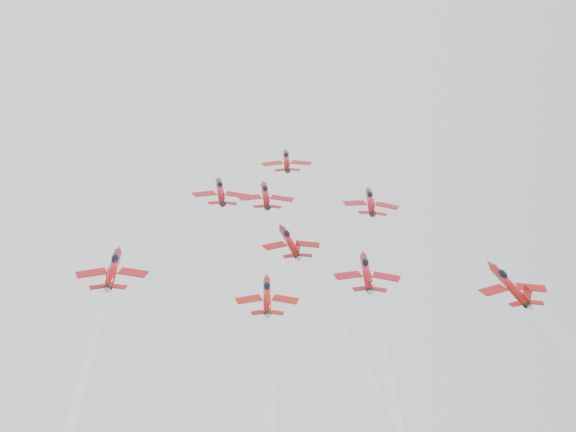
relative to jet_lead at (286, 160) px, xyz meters
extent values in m
cylinder|color=#AC1A10|center=(0.00, -0.34, -0.30)|extent=(1.18, 9.74, 6.63)
cone|color=#AC1A10|center=(0.00, 5.23, 3.14)|extent=(1.18, 2.63, 2.24)
cone|color=black|center=(0.00, -5.44, -3.45)|extent=(1.18, 1.71, 1.68)
ellipsoid|color=black|center=(0.00, 1.48, 1.45)|extent=(1.07, 2.51, 2.06)
cube|color=#AC1A10|center=(-2.89, -1.04, -0.79)|extent=(4.40, 2.87, 1.10)
cube|color=#AC1A10|center=(2.89, -1.04, -0.79)|extent=(4.40, 2.87, 1.10)
cube|color=#AC1A10|center=(0.00, -5.02, -1.68)|extent=(0.13, 2.77, 2.84)
cube|color=#AC1A10|center=(-1.50, -4.53, -2.89)|extent=(2.11, 1.42, 0.64)
cube|color=#AC1A10|center=(1.50, -4.53, -2.89)|extent=(2.11, 1.42, 0.64)
cylinder|color=#AD101B|center=(-13.81, -15.06, -9.38)|extent=(1.17, 9.65, 6.57)
cone|color=#AD101B|center=(-13.81, -9.55, -5.98)|extent=(1.17, 2.60, 2.22)
cone|color=black|center=(-13.81, -20.12, -12.50)|extent=(1.17, 1.70, 1.66)
ellipsoid|color=black|center=(-13.81, -13.26, -7.65)|extent=(1.06, 2.49, 2.04)
cube|color=#AD101B|center=(-16.68, -15.75, -9.87)|extent=(4.36, 2.85, 1.09)
cube|color=#AD101B|center=(-10.95, -15.75, -9.87)|extent=(4.36, 2.85, 1.09)
cube|color=#AD101B|center=(-13.81, -19.70, -10.75)|extent=(0.13, 2.74, 2.81)
cube|color=#AD101B|center=(-15.30, -19.22, -11.94)|extent=(2.09, 1.41, 0.63)
cube|color=#AD101B|center=(-12.33, -19.22, -11.94)|extent=(2.09, 1.41, 0.63)
cylinder|color=#AB1015|center=(-5.98, -16.09, -10.02)|extent=(1.14, 9.44, 6.43)
cone|color=#AB1015|center=(-5.98, -10.70, -6.69)|extent=(1.14, 2.54, 2.17)
cone|color=black|center=(-5.98, -21.04, -13.07)|extent=(1.14, 1.66, 1.63)
ellipsoid|color=black|center=(-5.98, -14.33, -8.32)|extent=(1.04, 2.44, 2.00)
cube|color=#AB1015|center=(-8.79, -16.77, -10.50)|extent=(4.26, 2.79, 1.07)
cube|color=#AB1015|center=(-3.18, -16.77, -10.50)|extent=(4.26, 2.79, 1.07)
cube|color=#AB1015|center=(-5.98, -20.64, -11.36)|extent=(0.12, 2.68, 2.75)
cube|color=#AB1015|center=(-7.44, -20.16, -12.53)|extent=(2.05, 1.38, 0.62)
cube|color=#AB1015|center=(-4.53, -20.16, -12.53)|extent=(2.05, 1.38, 0.62)
cylinder|color=#B31122|center=(12.44, -17.63, -10.96)|extent=(1.16, 9.56, 6.51)
cone|color=#B31122|center=(12.44, -12.17, -7.60)|extent=(1.16, 2.58, 2.20)
cone|color=black|center=(12.44, -22.64, -14.06)|extent=(1.16, 1.68, 1.65)
ellipsoid|color=black|center=(12.44, -15.84, -9.25)|extent=(1.05, 2.47, 2.02)
cube|color=#B31122|center=(9.61, -18.31, -11.45)|extent=(4.32, 2.82, 1.08)
cube|color=#B31122|center=(15.28, -18.31, -11.45)|extent=(4.32, 2.82, 1.08)
cube|color=#B31122|center=(12.44, -22.23, -12.32)|extent=(0.13, 2.72, 2.78)
cube|color=#B31122|center=(10.97, -21.74, -13.50)|extent=(2.07, 1.40, 0.62)
cube|color=#B31122|center=(13.92, -21.74, -13.50)|extent=(2.07, 1.40, 0.62)
cylinder|color=#9F0F10|center=(-4.06, -31.84, -19.73)|extent=(1.05, 8.70, 5.93)
cone|color=#9F0F10|center=(-4.06, -26.87, -16.67)|extent=(1.05, 2.35, 2.00)
cone|color=black|center=(-4.06, -36.41, -22.55)|extent=(1.05, 1.53, 1.50)
ellipsoid|color=black|center=(-4.06, -30.22, -18.17)|extent=(0.96, 2.25, 1.84)
cube|color=#9F0F10|center=(-6.64, -32.47, -20.18)|extent=(3.93, 2.57, 0.99)
cube|color=#9F0F10|center=(-1.47, -32.47, -20.18)|extent=(3.93, 2.57, 0.99)
cube|color=#9F0F10|center=(-4.06, -36.03, -20.97)|extent=(0.11, 2.47, 2.54)
cube|color=#9F0F10|center=(-5.40, -35.59, -22.05)|extent=(1.89, 1.27, 0.57)
cube|color=#9F0F10|center=(-2.72, -35.59, -22.05)|extent=(1.89, 1.27, 0.57)
cylinder|color=#B31116|center=(-29.47, -39.69, -24.57)|extent=(1.13, 9.35, 6.36)
cone|color=#B31116|center=(-29.47, -34.35, -21.28)|extent=(1.13, 2.52, 2.15)
cone|color=black|center=(-29.47, -44.59, -27.60)|extent=(1.13, 1.64, 1.61)
ellipsoid|color=black|center=(-29.47, -37.94, -22.89)|extent=(1.03, 2.41, 1.98)
cube|color=#B31116|center=(-32.24, -40.36, -25.05)|extent=(4.22, 2.76, 1.06)
cube|color=#B31116|center=(-26.69, -40.36, -25.05)|extent=(4.22, 2.76, 1.06)
cube|color=#B31116|center=(-29.47, -44.19, -25.90)|extent=(0.12, 2.66, 2.72)
cube|color=#B31116|center=(-30.91, -43.71, -27.06)|extent=(2.03, 1.37, 0.61)
cube|color=#B31116|center=(-28.03, -43.71, -27.06)|extent=(2.03, 1.37, 0.61)
cylinder|color=#AD1D10|center=(-9.15, -45.64, -28.25)|extent=(0.97, 8.03, 5.46)
cone|color=#AD1D10|center=(-9.15, -41.06, -25.42)|extent=(0.97, 2.16, 1.85)
cone|color=black|center=(-9.15, -49.85, -30.84)|extent=(0.97, 1.41, 1.38)
ellipsoid|color=black|center=(-9.15, -44.14, -26.80)|extent=(0.88, 2.07, 1.70)
cube|color=#AD1D10|center=(-11.53, -46.22, -28.65)|extent=(3.62, 2.37, 0.91)
cube|color=#AD1D10|center=(-6.76, -46.22, -28.65)|extent=(3.62, 2.37, 0.91)
cube|color=#AD1D10|center=(-9.15, -49.50, -29.38)|extent=(0.11, 2.28, 2.34)
cube|color=#AD1D10|center=(-10.38, -49.10, -30.38)|extent=(1.74, 1.17, 0.52)
cube|color=#AD1D10|center=(-7.91, -49.10, -30.38)|extent=(1.74, 1.17, 0.52)
cylinder|color=#B31122|center=(5.73, -39.99, -24.76)|extent=(1.11, 9.16, 6.24)
cone|color=#B31122|center=(5.73, -34.76, -21.53)|extent=(1.11, 2.47, 2.11)
cone|color=black|center=(5.73, -44.80, -27.72)|extent=(1.11, 1.61, 1.58)
ellipsoid|color=black|center=(5.73, -38.28, -23.11)|extent=(1.01, 2.36, 1.94)
cube|color=#B31122|center=(3.01, -40.65, -25.23)|extent=(4.14, 2.70, 1.04)
cube|color=#B31122|center=(8.45, -40.65, -25.23)|extent=(4.14, 2.70, 1.04)
cube|color=#B31122|center=(5.73, -44.40, -26.06)|extent=(0.12, 2.60, 2.67)
cube|color=#B31122|center=(4.32, -43.94, -27.20)|extent=(1.99, 1.34, 0.60)
cube|color=#B31122|center=(7.14, -43.94, -27.20)|extent=(1.99, 1.34, 0.60)
cylinder|color=#AF1310|center=(25.83, -42.86, -26.53)|extent=(1.17, 9.69, 6.59)
cone|color=#AF1310|center=(25.83, -37.33, -23.12)|extent=(1.17, 2.61, 2.23)
cone|color=black|center=(25.83, -47.94, -29.67)|extent=(1.17, 1.70, 1.67)
ellipsoid|color=black|center=(25.83, -41.06, -24.79)|extent=(1.07, 2.50, 2.05)
cube|color=#AF1310|center=(22.95, -43.56, -27.02)|extent=(4.37, 2.86, 1.10)
cube|color=#AF1310|center=(28.71, -43.56, -27.02)|extent=(4.37, 2.86, 1.10)
cube|color=#AF1310|center=(25.83, -47.52, -27.91)|extent=(0.13, 2.75, 2.82)
cube|color=#AF1310|center=(24.34, -47.03, -29.11)|extent=(2.10, 1.42, 0.63)
cube|color=#AF1310|center=(27.32, -47.03, -29.11)|extent=(2.10, 1.42, 0.63)
camera|label=1|loc=(-20.21, -139.74, -30.65)|focal=45.00mm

